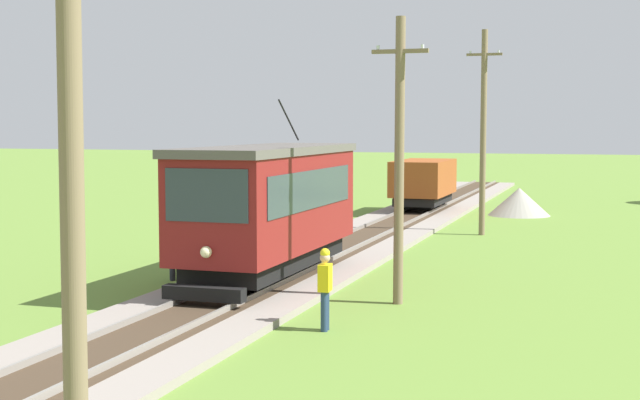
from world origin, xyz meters
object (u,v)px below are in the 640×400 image
at_px(utility_pole_foreground, 71,135).
at_px(utility_pole_near_tram, 399,158).
at_px(red_tram, 269,205).
at_px(second_worker, 172,246).
at_px(gravel_pile, 519,202).
at_px(utility_pole_mid, 483,131).
at_px(freight_car, 423,182).
at_px(track_worker, 325,285).

height_order(utility_pole_foreground, utility_pole_near_tram, utility_pole_foreground).
bearing_deg(red_tram, second_worker, -176.22).
bearing_deg(gravel_pile, utility_pole_mid, -94.32).
bearing_deg(second_worker, freight_car, 48.34).
relative_size(red_tram, second_worker, 4.79).
distance_m(freight_car, utility_pole_near_tram, 22.96).
distance_m(red_tram, utility_pole_near_tram, 4.48).
xyz_separation_m(freight_car, track_worker, (3.18, -25.93, -0.57)).
height_order(freight_car, gravel_pile, freight_car).
relative_size(gravel_pile, track_worker, 1.66).
bearing_deg(utility_pole_near_tram, red_tram, 159.75).
relative_size(utility_pole_near_tram, second_worker, 3.93).
xyz_separation_m(utility_pole_near_tram, track_worker, (-0.81, -3.41, -2.62)).
bearing_deg(red_tram, utility_pole_mid, 73.15).
bearing_deg(utility_pole_mid, track_worker, -92.58).
height_order(red_tram, utility_pole_mid, utility_pole_mid).
xyz_separation_m(utility_pole_foreground, utility_pole_mid, (-0.00, 28.70, -0.17)).
height_order(utility_pole_foreground, utility_pole_mid, utility_pole_foreground).
height_order(utility_pole_mid, gravel_pile, utility_pole_mid).
bearing_deg(utility_pole_near_tram, second_worker, 169.41).
bearing_deg(utility_pole_foreground, utility_pole_near_tram, 90.00).
distance_m(utility_pole_foreground, gravel_pile, 37.15).
distance_m(utility_pole_mid, gravel_pile, 8.99).
bearing_deg(utility_pole_mid, gravel_pile, 85.68).
xyz_separation_m(red_tram, utility_pole_foreground, (3.99, -15.54, 2.13)).
relative_size(freight_car, utility_pole_mid, 0.64).
xyz_separation_m(freight_car, second_worker, (-2.86, -21.24, -0.57)).
xyz_separation_m(freight_car, utility_pole_near_tram, (3.99, -22.52, 2.05)).
xyz_separation_m(track_worker, second_worker, (-6.04, 4.69, 0.00)).
distance_m(red_tram, gravel_pile, 21.97).
bearing_deg(track_worker, freight_car, -87.10).
bearing_deg(freight_car, utility_pole_near_tram, -79.95).
bearing_deg(gravel_pile, freight_car, -175.31).
bearing_deg(track_worker, utility_pole_foreground, 90.28).
height_order(utility_pole_foreground, gravel_pile, utility_pole_foreground).
bearing_deg(gravel_pile, red_tram, -102.14).
distance_m(red_tram, second_worker, 3.12).
bearing_deg(second_worker, utility_pole_mid, 28.85).
height_order(utility_pole_foreground, second_worker, utility_pole_foreground).
distance_m(freight_car, utility_pole_foreground, 36.91).
relative_size(utility_pole_foreground, second_worker, 4.73).
xyz_separation_m(freight_car, gravel_pile, (4.61, 0.38, -0.89)).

